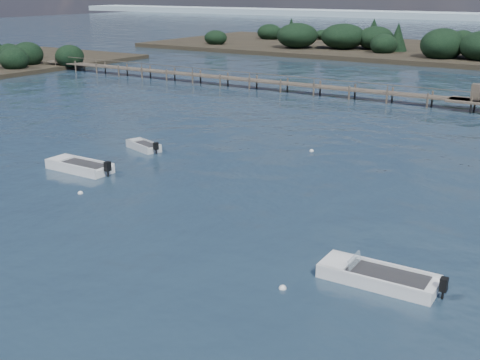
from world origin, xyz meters
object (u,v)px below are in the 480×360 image
Objects in this scene: tender_far_grey at (144,147)px; dinghy_mid_white_a at (377,279)px; jetty at (253,80)px; dinghy_mid_grey at (80,168)px.

dinghy_mid_white_a is at bearing -26.03° from tender_far_grey.
dinghy_mid_white_a is at bearing -52.44° from jetty.
jetty is (-8.12, 28.94, 0.83)m from tender_far_grey.
tender_far_grey is (-22.64, 11.06, -0.00)m from dinghy_mid_white_a.
tender_far_grey is at bearing -74.33° from jetty.
dinghy_mid_grey is (0.11, -6.52, 0.02)m from tender_far_grey.
tender_far_grey is 6.52m from dinghy_mid_grey.
dinghy_mid_grey is at bearing -89.07° from tender_far_grey.
tender_far_grey is at bearing 90.93° from dinghy_mid_grey.
jetty is at bearing 127.56° from dinghy_mid_white_a.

